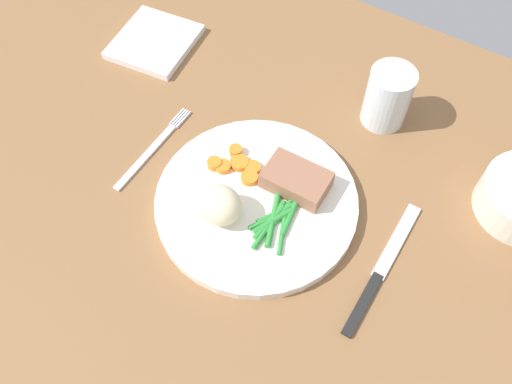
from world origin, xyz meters
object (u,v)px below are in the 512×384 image
Objects in this scene: meat_portion at (296,180)px; knife at (381,270)px; napkin at (155,42)px; water_glass at (387,100)px; fork at (153,148)px; dinner_plate at (256,199)px.

meat_portion is 0.41× the size of knife.
water_glass is at bearing 8.06° from napkin.
fork is at bearing -138.23° from water_glass.
water_glass is (25.35, 22.65, 3.78)cm from fork.
meat_portion is 0.51× the size of fork.
fork is 21.54cm from napkin.
fork is (-20.86, -4.50, -2.74)cm from meat_portion.
water_glass reaches higher than dinner_plate.
knife is 1.60× the size of napkin.
water_glass is 38.80cm from napkin.
napkin is (-33.77, 12.74, -2.34)cm from meat_portion.
napkin reaches higher than knife.
knife is at bearing 3.58° from fork.
fork is (-17.22, -0.26, -0.60)cm from dinner_plate.
napkin is at bearing 159.34° from meat_portion.
fork is at bearing -167.83° from meat_portion.
knife is (35.73, -0.03, -0.00)cm from fork.
water_glass is at bearing 76.09° from meat_portion.
dinner_plate reaches higher than napkin.
fork is at bearing -53.15° from napkin.
water_glass reaches higher than napkin.
meat_portion is at bearing -20.66° from napkin.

